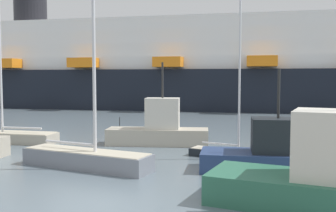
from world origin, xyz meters
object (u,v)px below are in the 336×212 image
fishing_boat_2 (159,129)px  channel_buoy_2 (120,130)px  sailboat_1 (232,151)px  channel_buoy_0 (281,138)px  fishing_boat_1 (273,153)px  sailboat_0 (86,156)px  sailboat_3 (9,134)px  fishing_boat_0 (330,176)px  cruise_ship (139,69)px

fishing_boat_2 → channel_buoy_2: size_ratio=5.19×
sailboat_1 → channel_buoy_0: (3.40, 6.32, -0.16)m
sailboat_1 → fishing_boat_1: sailboat_1 is taller
sailboat_0 → fishing_boat_1: size_ratio=1.56×
sailboat_3 → sailboat_1: bearing=172.5°
fishing_boat_1 → fishing_boat_2: fishing_boat_2 is taller
fishing_boat_0 → channel_buoy_0: 14.62m
cruise_ship → fishing_boat_0: bearing=-66.0°
sailboat_0 → cruise_ship: (-7.65, 41.57, 5.40)m
channel_buoy_0 → cruise_ship: cruise_ship is taller
fishing_boat_0 → fishing_boat_2: (-8.49, 12.05, -0.13)m
channel_buoy_2 → sailboat_0: bearing=-80.9°
sailboat_3 → fishing_boat_1: size_ratio=1.77×
sailboat_3 → cruise_ship: size_ratio=0.11×
sailboat_3 → cruise_ship: bearing=-88.5°
fishing_boat_2 → fishing_boat_1: bearing=-48.3°
sailboat_1 → fishing_boat_2: 6.32m
channel_buoy_2 → channel_buoy_0: bearing=-9.7°
cruise_ship → sailboat_0: bearing=-77.3°
channel_buoy_2 → cruise_ship: (-5.70, 29.39, 5.70)m
sailboat_0 → fishing_boat_2: 7.85m
fishing_boat_1 → cruise_ship: bearing=111.8°
cruise_ship → fishing_boat_1: bearing=-65.1°
sailboat_0 → sailboat_1: 8.21m
cruise_ship → fishing_boat_2: bearing=-71.5°
fishing_boat_0 → fishing_boat_1: (-1.47, 5.42, -0.29)m
sailboat_3 → fishing_boat_1: 18.66m
sailboat_1 → channel_buoy_2: sailboat_1 is taller
fishing_boat_1 → channel_buoy_2: size_ratio=5.00×
fishing_boat_0 → fishing_boat_2: 14.74m
sailboat_3 → cruise_ship: (0.78, 35.00, 5.42)m
sailboat_0 → channel_buoy_2: sailboat_0 is taller
sailboat_1 → fishing_boat_2: size_ratio=1.26×
sailboat_0 → fishing_boat_0: bearing=-7.2°
sailboat_3 → fishing_boat_1: (17.76, -5.72, 0.35)m
channel_buoy_0 → sailboat_1: bearing=-118.3°
sailboat_0 → cruise_ship: cruise_ship is taller
sailboat_0 → channel_buoy_2: bearing=114.8°
fishing_boat_2 → channel_buoy_0: bearing=11.9°
sailboat_0 → fishing_boat_1: sailboat_0 is taller
sailboat_1 → fishing_boat_2: sailboat_1 is taller
fishing_boat_2 → channel_buoy_2: bearing=127.3°
fishing_boat_0 → cruise_ship: 49.92m
sailboat_3 → fishing_boat_0: bearing=152.7°
channel_buoy_0 → sailboat_0: bearing=-137.0°
fishing_boat_0 → channel_buoy_0: bearing=104.9°
fishing_boat_2 → cruise_ship: 35.85m
fishing_boat_0 → fishing_boat_1: 5.62m
fishing_boat_0 → channel_buoy_0: fishing_boat_0 is taller
fishing_boat_1 → cruise_ship: size_ratio=0.06×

